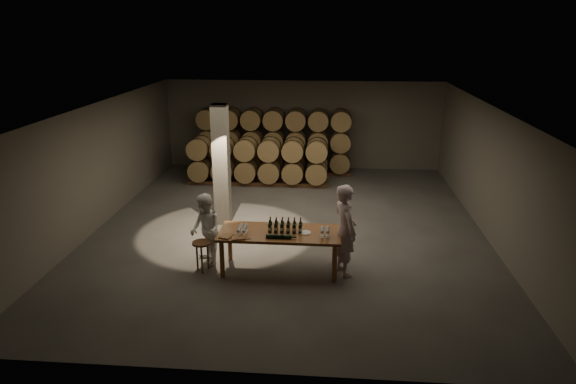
# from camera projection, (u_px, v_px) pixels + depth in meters

# --- Properties ---
(room) EXTENTS (12.00, 12.00, 12.00)m
(room) POSITION_uv_depth(u_px,v_px,m) (221.00, 165.00, 13.42)
(room) COLOR #4E4C49
(room) RESTS_ON ground
(tasting_table) EXTENTS (2.60, 1.10, 0.90)m
(tasting_table) POSITION_uv_depth(u_px,v_px,m) (280.00, 236.00, 10.97)
(tasting_table) COLOR brown
(tasting_table) RESTS_ON ground
(barrel_stack_back) EXTENTS (5.48, 0.95, 2.31)m
(barrel_stack_back) POSITION_uv_depth(u_px,v_px,m) (274.00, 140.00, 18.21)
(barrel_stack_back) COLOR brown
(barrel_stack_back) RESTS_ON ground
(barrel_stack_front) EXTENTS (4.70, 0.95, 1.57)m
(barrel_stack_front) POSITION_uv_depth(u_px,v_px,m) (258.00, 160.00, 17.03)
(barrel_stack_front) COLOR brown
(barrel_stack_front) RESTS_ON ground
(bottle_cluster) EXTENTS (0.73, 0.23, 0.30)m
(bottle_cluster) POSITION_uv_depth(u_px,v_px,m) (285.00, 227.00, 10.91)
(bottle_cluster) COLOR black
(bottle_cluster) RESTS_ON tasting_table
(lying_bottles) EXTENTS (0.63, 0.08, 0.08)m
(lying_bottles) POSITION_uv_depth(u_px,v_px,m) (279.00, 237.00, 10.58)
(lying_bottles) COLOR black
(lying_bottles) RESTS_ON tasting_table
(glass_cluster_left) EXTENTS (0.19, 0.41, 0.16)m
(glass_cluster_left) POSITION_uv_depth(u_px,v_px,m) (242.00, 228.00, 10.82)
(glass_cluster_left) COLOR silver
(glass_cluster_left) RESTS_ON tasting_table
(glass_cluster_right) EXTENTS (0.20, 0.31, 0.18)m
(glass_cluster_right) POSITION_uv_depth(u_px,v_px,m) (325.00, 230.00, 10.70)
(glass_cluster_right) COLOR silver
(glass_cluster_right) RESTS_ON tasting_table
(plate) EXTENTS (0.26, 0.26, 0.01)m
(plate) POSITION_uv_depth(u_px,v_px,m) (305.00, 233.00, 10.88)
(plate) COLOR white
(plate) RESTS_ON tasting_table
(notebook_near) EXTENTS (0.31, 0.27, 0.03)m
(notebook_near) POSITION_uv_depth(u_px,v_px,m) (238.00, 238.00, 10.59)
(notebook_near) COLOR brown
(notebook_near) RESTS_ON tasting_table
(notebook_corner) EXTENTS (0.29, 0.33, 0.02)m
(notebook_corner) POSITION_uv_depth(u_px,v_px,m) (226.00, 236.00, 10.69)
(notebook_corner) COLOR brown
(notebook_corner) RESTS_ON tasting_table
(pen) EXTENTS (0.15, 0.05, 0.01)m
(pen) POSITION_uv_depth(u_px,v_px,m) (247.00, 239.00, 10.56)
(pen) COLOR black
(pen) RESTS_ON tasting_table
(stool) EXTENTS (0.40, 0.40, 0.67)m
(stool) POSITION_uv_depth(u_px,v_px,m) (202.00, 247.00, 11.03)
(stool) COLOR brown
(stool) RESTS_ON ground
(person_man) EXTENTS (0.73, 0.86, 2.00)m
(person_man) POSITION_uv_depth(u_px,v_px,m) (345.00, 230.00, 10.78)
(person_man) COLOR beige
(person_man) RESTS_ON ground
(person_woman) EXTENTS (0.93, 0.99, 1.63)m
(person_woman) POSITION_uv_depth(u_px,v_px,m) (206.00, 230.00, 11.26)
(person_woman) COLOR white
(person_woman) RESTS_ON ground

